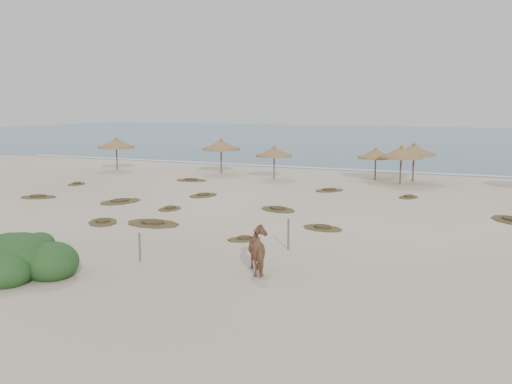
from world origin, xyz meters
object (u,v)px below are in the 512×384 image
Objects in this scene: palapa_1 at (221,146)px; bush at (22,259)px; palapa_0 at (116,144)px; horse at (261,250)px.

bush is at bearing -76.51° from palapa_1.
palapa_0 is 0.78× the size of palapa_1.
bush is at bearing -9.10° from horse.
palapa_1 reaches higher than palapa_0.
palapa_1 is 2.26× the size of horse.
palapa_1 is 1.08× the size of bush.
palapa_0 is 9.52m from palapa_1.
palapa_0 reaches higher than horse.
palapa_0 is at bearing 121.28° from bush.
horse reaches higher than bush.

